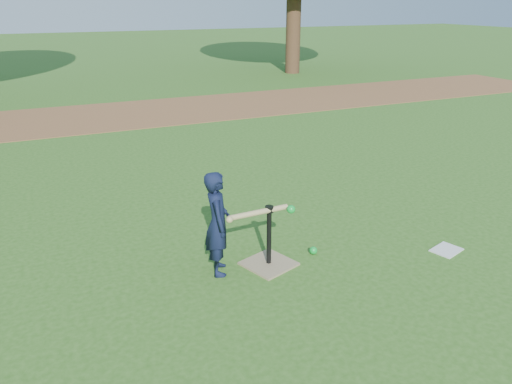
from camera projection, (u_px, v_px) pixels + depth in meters
name	position (u px, v px, depth m)	size (l,w,h in m)	color
ground	(285.00, 265.00, 4.82)	(80.00, 80.00, 0.00)	#285116
dirt_strip	(131.00, 114.00, 11.19)	(24.00, 3.00, 0.01)	brown
child	(218.00, 223.00, 4.54)	(0.36, 0.24, 0.99)	black
wiffle_ball_ground	(313.00, 250.00, 5.02)	(0.08, 0.08, 0.08)	#0D982D
clipboard	(446.00, 250.00, 5.10)	(0.30, 0.23, 0.01)	silver
batting_tee	(269.00, 255.00, 4.79)	(0.55, 0.55, 0.61)	#8D7859
swing_action	(262.00, 212.00, 4.55)	(0.67, 0.15, 0.08)	tan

